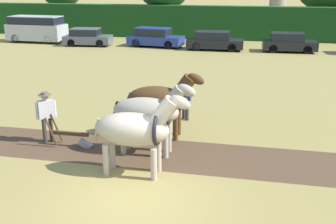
{
  "coord_description": "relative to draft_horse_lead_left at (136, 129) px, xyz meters",
  "views": [
    {
      "loc": [
        2.88,
        -9.11,
        5.41
      ],
      "look_at": [
        0.04,
        4.06,
        1.1
      ],
      "focal_mm": 45.0,
      "sensor_mm": 36.0,
      "label": 1
    }
  ],
  "objects": [
    {
      "name": "draft_horse_lead_left",
      "position": [
        0.0,
        0.0,
        0.0
      ],
      "size": [
        2.9,
        1.01,
        2.5
      ],
      "rotation": [
        0.0,
        0.0,
        0.0
      ],
      "color": "#B2A38E",
      "rests_on": "ground"
    },
    {
      "name": "draft_horse_trail_left",
      "position": [
        -0.01,
        3.1,
        -0.03
      ],
      "size": [
        2.88,
        1.03,
        2.43
      ],
      "rotation": [
        0.0,
        0.0,
        0.0
      ],
      "color": "#513319",
      "rests_on": "ground"
    },
    {
      "name": "farmer_beside_team",
      "position": [
        0.53,
        5.11,
        -0.35
      ],
      "size": [
        0.51,
        0.5,
        1.74
      ],
      "rotation": [
        0.0,
        0.0,
        0.81
      ],
      "color": "#38332D",
      "rests_on": "ground"
    },
    {
      "name": "parked_van",
      "position": [
        -15.81,
        23.24,
        -0.22
      ],
      "size": [
        5.11,
        2.24,
        2.25
      ],
      "rotation": [
        0.0,
        0.0,
        -0.04
      ],
      "color": "#BCBCC1",
      "rests_on": "ground"
    },
    {
      "name": "parked_car_center_right",
      "position": [
        5.43,
        22.63,
        -0.68
      ],
      "size": [
        4.08,
        1.99,
        1.44
      ],
      "rotation": [
        0.0,
        0.0,
        0.05
      ],
      "color": "black",
      "rests_on": "ground"
    },
    {
      "name": "parked_car_center",
      "position": [
        -0.19,
        22.33,
        -0.67
      ],
      "size": [
        4.4,
        1.91,
        1.44
      ],
      "rotation": [
        0.0,
        0.0,
        0.02
      ],
      "color": "black",
      "rests_on": "ground"
    },
    {
      "name": "draft_horse_lead_right",
      "position": [
        -0.01,
        1.55,
        0.03
      ],
      "size": [
        2.79,
        0.92,
        2.43
      ],
      "rotation": [
        0.0,
        0.0,
        0.0
      ],
      "color": "#B2A38E",
      "rests_on": "ground"
    },
    {
      "name": "ground_plane",
      "position": [
        0.34,
        -1.51,
        -1.37
      ],
      "size": [
        240.0,
        240.0,
        0.0
      ],
      "primitive_type": "plane",
      "color": "#998447"
    },
    {
      "name": "plowed_furrow_strip",
      "position": [
        -4.56,
        1.54,
        -1.37
      ],
      "size": [
        29.61,
        2.58,
        0.01
      ],
      "primitive_type": "cube",
      "rotation": [
        0.0,
        0.0,
        0.0
      ],
      "color": "brown",
      "rests_on": "ground"
    },
    {
      "name": "farmer_at_plow",
      "position": [
        -3.67,
        1.74,
        -0.32
      ],
      "size": [
        0.55,
        0.48,
        1.78
      ],
      "rotation": [
        0.0,
        0.0,
        -0.88
      ],
      "color": "#38332D",
      "rests_on": "ground"
    },
    {
      "name": "plow",
      "position": [
        -2.63,
        1.55,
        -1.06
      ],
      "size": [
        1.54,
        0.46,
        1.13
      ],
      "rotation": [
        0.0,
        0.0,
        0.0
      ],
      "color": "#4C331E",
      "rests_on": "ground"
    },
    {
      "name": "hedgerow",
      "position": [
        0.34,
        28.59,
        0.11
      ],
      "size": [
        79.62,
        1.44,
        2.98
      ],
      "primitive_type": "cube",
      "color": "#194719",
      "rests_on": "ground"
    },
    {
      "name": "parked_car_left",
      "position": [
        -10.73,
        22.27,
        -0.68
      ],
      "size": [
        4.0,
        2.15,
        1.43
      ],
      "rotation": [
        0.0,
        0.0,
        0.1
      ],
      "color": "#565B66",
      "rests_on": "ground"
    },
    {
      "name": "parked_car_center_left",
      "position": [
        -5.11,
        22.9,
        -0.63
      ],
      "size": [
        4.69,
        2.35,
        1.54
      ],
      "rotation": [
        0.0,
        0.0,
        -0.14
      ],
      "color": "navy",
      "rests_on": "ground"
    }
  ]
}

